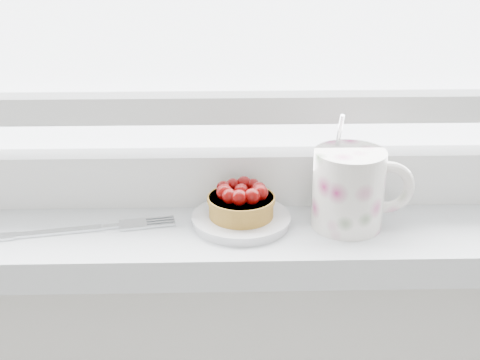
{
  "coord_description": "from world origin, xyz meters",
  "views": [
    {
      "loc": [
        -0.01,
        1.14,
        1.32
      ],
      "look_at": [
        0.01,
        1.88,
        1.01
      ],
      "focal_mm": 50.0,
      "sensor_mm": 36.0,
      "label": 1
    }
  ],
  "objects_px": {
    "raspberry_tart": "(241,201)",
    "floral_mug": "(351,187)",
    "fork": "(87,229)",
    "saucer": "(241,220)"
  },
  "relations": [
    {
      "from": "raspberry_tart",
      "to": "floral_mug",
      "type": "xyz_separation_m",
      "value": [
        0.13,
        -0.01,
        0.02
      ]
    },
    {
      "from": "raspberry_tart",
      "to": "saucer",
      "type": "bearing_deg",
      "value": 128.3
    },
    {
      "from": "saucer",
      "to": "floral_mug",
      "type": "relative_size",
      "value": 0.87
    },
    {
      "from": "fork",
      "to": "floral_mug",
      "type": "bearing_deg",
      "value": 0.91
    },
    {
      "from": "raspberry_tart",
      "to": "fork",
      "type": "bearing_deg",
      "value": -176.66
    },
    {
      "from": "saucer",
      "to": "floral_mug",
      "type": "distance_m",
      "value": 0.14
    },
    {
      "from": "raspberry_tart",
      "to": "fork",
      "type": "xyz_separation_m",
      "value": [
        -0.19,
        -0.01,
        -0.03
      ]
    },
    {
      "from": "saucer",
      "to": "floral_mug",
      "type": "height_order",
      "value": "floral_mug"
    },
    {
      "from": "floral_mug",
      "to": "saucer",
      "type": "bearing_deg",
      "value": 177.29
    },
    {
      "from": "raspberry_tart",
      "to": "floral_mug",
      "type": "bearing_deg",
      "value": -2.56
    }
  ]
}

